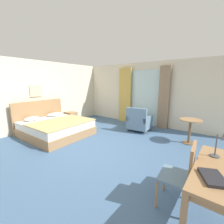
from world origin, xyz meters
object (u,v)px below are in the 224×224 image
at_px(closed_book, 213,178).
at_px(armchair_by_window, 139,122).
at_px(bed, 55,127).
at_px(framed_picture, 36,91).
at_px(desk_chair, 182,173).
at_px(desk_lamp, 224,138).
at_px(nightstand, 71,117).
at_px(writing_desk, 219,176).
at_px(round_cafe_table, 190,126).

xyz_separation_m(closed_book, armchair_by_window, (-2.42, 3.07, -0.43)).
bearing_deg(bed, framed_picture, 179.99).
bearing_deg(bed, desk_chair, -9.15).
relative_size(bed, closed_book, 6.50).
relative_size(bed, armchair_by_window, 2.34).
height_order(desk_lamp, armchair_by_window, desk_lamp).
xyz_separation_m(desk_chair, framed_picture, (-5.25, 0.67, 0.91)).
height_order(nightstand, closed_book, closed_book).
bearing_deg(desk_chair, closed_book, -41.66).
height_order(writing_desk, desk_lamp, desk_lamp).
relative_size(nightstand, armchair_by_window, 0.57).
height_order(desk_chair, closed_book, desk_chair).
height_order(closed_book, round_cafe_table, closed_book).
relative_size(nightstand, desk_chair, 0.52).
height_order(nightstand, armchair_by_window, armchair_by_window).
relative_size(armchair_by_window, framed_picture, 2.06).
distance_m(nightstand, framed_picture, 1.82).
xyz_separation_m(bed, nightstand, (-0.87, 1.33, -0.04)).
distance_m(bed, nightstand, 1.59).
distance_m(nightstand, desk_chair, 5.42).
height_order(writing_desk, desk_chair, desk_chair).
relative_size(writing_desk, closed_book, 4.16).
bearing_deg(bed, round_cafe_table, 26.95).
relative_size(desk_lamp, closed_book, 1.41).
height_order(nightstand, writing_desk, writing_desk).
height_order(writing_desk, closed_book, closed_book).
distance_m(desk_chair, armchair_by_window, 3.45).
relative_size(nightstand, closed_book, 1.58).
bearing_deg(closed_book, writing_desk, 54.80).
xyz_separation_m(writing_desk, framed_picture, (-5.66, 0.69, 0.79)).
relative_size(bed, nightstand, 4.11).
distance_m(nightstand, round_cafe_table, 4.71).
height_order(desk_chair, framed_picture, framed_picture).
relative_size(nightstand, desk_lamp, 1.12).
relative_size(writing_desk, round_cafe_table, 1.84).
distance_m(bed, desk_lamp, 4.66).
bearing_deg(writing_desk, framed_picture, 173.06).
height_order(desk_chair, desk_lamp, desk_lamp).
bearing_deg(framed_picture, round_cafe_table, 21.54).
relative_size(writing_desk, armchair_by_window, 1.50).
bearing_deg(framed_picture, desk_chair, -7.27).
bearing_deg(writing_desk, armchair_by_window, 131.77).
distance_m(armchair_by_window, framed_picture, 3.96).
relative_size(nightstand, framed_picture, 1.17).
xyz_separation_m(desk_lamp, framed_picture, (-5.66, 0.47, 0.37)).
distance_m(desk_lamp, closed_book, 0.60).
bearing_deg(bed, desk_lamp, -5.82).
relative_size(writing_desk, framed_picture, 3.09).
xyz_separation_m(bed, armchair_by_window, (2.09, 2.09, 0.07)).
height_order(desk_lamp, closed_book, desk_lamp).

